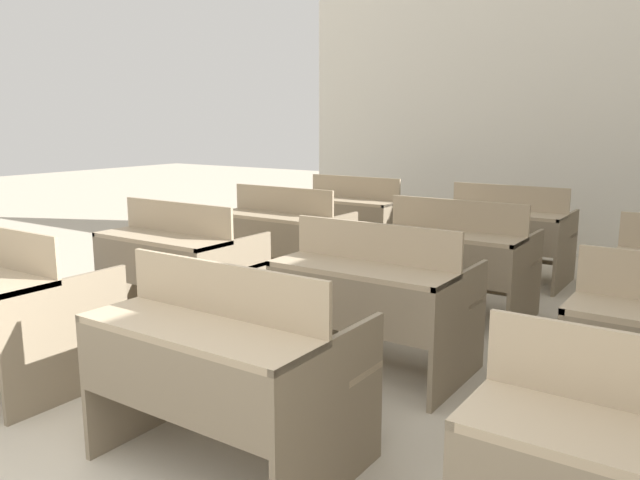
{
  "coord_description": "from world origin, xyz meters",
  "views": [
    {
      "loc": [
        1.67,
        -0.53,
        1.49
      ],
      "look_at": [
        -0.51,
        2.69,
        0.74
      ],
      "focal_mm": 35.0,
      "sensor_mm": 36.0,
      "label": 1
    }
  ],
  "objects_px": {
    "bench_back_left": "(354,217)",
    "bench_back_center": "(507,232)",
    "bench_front_left": "(6,303)",
    "bench_third_left": "(283,235)",
    "bench_front_center": "(225,363)",
    "bench_second_left": "(179,261)",
    "bench_second_center": "(374,296)",
    "bench_third_center": "(455,257)"
  },
  "relations": [
    {
      "from": "bench_back_left",
      "to": "bench_back_center",
      "type": "relative_size",
      "value": 1.0
    },
    {
      "from": "bench_front_left",
      "to": "bench_back_left",
      "type": "distance_m",
      "value": 3.88
    },
    {
      "from": "bench_third_left",
      "to": "bench_back_left",
      "type": "height_order",
      "value": "same"
    },
    {
      "from": "bench_front_left",
      "to": "bench_front_center",
      "type": "relative_size",
      "value": 1.0
    },
    {
      "from": "bench_front_center",
      "to": "bench_back_left",
      "type": "relative_size",
      "value": 1.0
    },
    {
      "from": "bench_second_left",
      "to": "bench_back_left",
      "type": "height_order",
      "value": "same"
    },
    {
      "from": "bench_front_left",
      "to": "bench_second_left",
      "type": "bearing_deg",
      "value": 89.62
    },
    {
      "from": "bench_back_center",
      "to": "bench_second_left",
      "type": "bearing_deg",
      "value": -122.5
    },
    {
      "from": "bench_third_left",
      "to": "bench_back_center",
      "type": "relative_size",
      "value": 1.0
    },
    {
      "from": "bench_front_left",
      "to": "bench_back_left",
      "type": "bearing_deg",
      "value": 90.07
    },
    {
      "from": "bench_second_left",
      "to": "bench_third_left",
      "type": "height_order",
      "value": "same"
    },
    {
      "from": "bench_second_center",
      "to": "bench_third_center",
      "type": "bearing_deg",
      "value": 90.45
    },
    {
      "from": "bench_front_left",
      "to": "bench_front_center",
      "type": "xyz_separation_m",
      "value": [
        1.66,
        0.03,
        0.0
      ]
    },
    {
      "from": "bench_third_center",
      "to": "bench_back_left",
      "type": "xyz_separation_m",
      "value": [
        -1.67,
        1.29,
        0.0
      ]
    },
    {
      "from": "bench_second_left",
      "to": "bench_third_center",
      "type": "height_order",
      "value": "same"
    },
    {
      "from": "bench_front_left",
      "to": "bench_third_center",
      "type": "bearing_deg",
      "value": 57.25
    },
    {
      "from": "bench_second_center",
      "to": "bench_front_center",
      "type": "bearing_deg",
      "value": -90.87
    },
    {
      "from": "bench_third_center",
      "to": "bench_second_left",
      "type": "bearing_deg",
      "value": -142.54
    },
    {
      "from": "bench_front_center",
      "to": "bench_third_center",
      "type": "relative_size",
      "value": 1.0
    },
    {
      "from": "bench_third_left",
      "to": "bench_back_center",
      "type": "xyz_separation_m",
      "value": [
        1.63,
        1.31,
        0.0
      ]
    },
    {
      "from": "bench_third_left",
      "to": "bench_second_left",
      "type": "bearing_deg",
      "value": -90.34
    },
    {
      "from": "bench_third_center",
      "to": "bench_back_center",
      "type": "relative_size",
      "value": 1.0
    },
    {
      "from": "bench_back_left",
      "to": "bench_back_center",
      "type": "xyz_separation_m",
      "value": [
        1.65,
        0.02,
        0.0
      ]
    },
    {
      "from": "bench_front_center",
      "to": "bench_front_left",
      "type": "bearing_deg",
      "value": -178.84
    },
    {
      "from": "bench_second_left",
      "to": "bench_back_center",
      "type": "height_order",
      "value": "same"
    },
    {
      "from": "bench_second_left",
      "to": "bench_front_left",
      "type": "bearing_deg",
      "value": -90.38
    },
    {
      "from": "bench_second_center",
      "to": "bench_back_center",
      "type": "bearing_deg",
      "value": 90.63
    },
    {
      "from": "bench_back_left",
      "to": "bench_front_center",
      "type": "bearing_deg",
      "value": -66.61
    },
    {
      "from": "bench_second_center",
      "to": "bench_third_left",
      "type": "xyz_separation_m",
      "value": [
        -1.66,
        1.29,
        0.0
      ]
    },
    {
      "from": "bench_third_center",
      "to": "bench_back_left",
      "type": "height_order",
      "value": "same"
    },
    {
      "from": "bench_third_left",
      "to": "bench_back_center",
      "type": "distance_m",
      "value": 2.09
    },
    {
      "from": "bench_third_left",
      "to": "bench_back_center",
      "type": "bearing_deg",
      "value": 38.72
    },
    {
      "from": "bench_second_center",
      "to": "bench_back_left",
      "type": "relative_size",
      "value": 1.0
    },
    {
      "from": "bench_third_center",
      "to": "bench_back_left",
      "type": "bearing_deg",
      "value": 142.45
    },
    {
      "from": "bench_back_center",
      "to": "bench_back_left",
      "type": "bearing_deg",
      "value": -179.34
    },
    {
      "from": "bench_second_center",
      "to": "bench_back_center",
      "type": "height_order",
      "value": "same"
    },
    {
      "from": "bench_front_center",
      "to": "bench_back_center",
      "type": "distance_m",
      "value": 3.87
    },
    {
      "from": "bench_front_center",
      "to": "bench_third_center",
      "type": "height_order",
      "value": "same"
    },
    {
      "from": "bench_front_center",
      "to": "bench_second_center",
      "type": "relative_size",
      "value": 1.0
    },
    {
      "from": "bench_front_center",
      "to": "bench_back_left",
      "type": "distance_m",
      "value": 4.19
    },
    {
      "from": "bench_second_center",
      "to": "bench_third_center",
      "type": "height_order",
      "value": "same"
    },
    {
      "from": "bench_front_left",
      "to": "bench_third_center",
      "type": "relative_size",
      "value": 1.0
    }
  ]
}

